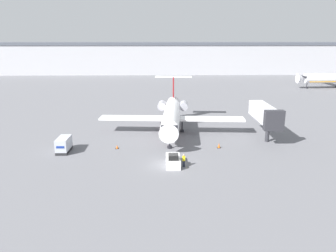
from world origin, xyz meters
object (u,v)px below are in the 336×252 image
object	(u,v)px
worker_near_tug	(184,160)
traffic_cone_right	(219,146)
luggage_cart	(64,145)
pushback_tug	(173,160)
traffic_cone_left	(117,147)
jet_bridge	(265,114)
airplane_main	(172,115)

from	to	relation	value
worker_near_tug	traffic_cone_right	world-z (taller)	worker_near_tug
luggage_cart	pushback_tug	bearing A→B (deg)	-19.61
traffic_cone_left	jet_bridge	world-z (taller)	jet_bridge
worker_near_tug	jet_bridge	size ratio (longest dim) A/B	0.16
pushback_tug	traffic_cone_right	distance (m)	10.85
airplane_main	worker_near_tug	xyz separation A→B (m)	(1.14, -17.01, -2.50)
worker_near_tug	jet_bridge	world-z (taller)	jet_bridge
traffic_cone_right	jet_bridge	distance (m)	11.22
airplane_main	traffic_cone_right	distance (m)	12.16
luggage_cart	traffic_cone_right	world-z (taller)	luggage_cart
pushback_tug	airplane_main	bearing A→B (deg)	88.84
airplane_main	luggage_cart	bearing A→B (deg)	-149.41
pushback_tug	traffic_cone_left	world-z (taller)	pushback_tug
worker_near_tug	traffic_cone_left	world-z (taller)	worker_near_tug
jet_bridge	traffic_cone_left	bearing A→B (deg)	-168.31
luggage_cart	traffic_cone_right	xyz separation A→B (m)	(25.06, 1.34, -0.79)
airplane_main	traffic_cone_right	bearing A→B (deg)	-50.13
pushback_tug	worker_near_tug	size ratio (longest dim) A/B	2.17
pushback_tug	jet_bridge	distance (m)	21.50
traffic_cone_right	jet_bridge	bearing A→B (deg)	30.71
worker_near_tug	jet_bridge	bearing A→B (deg)	40.90
airplane_main	luggage_cart	world-z (taller)	airplane_main
jet_bridge	airplane_main	bearing A→B (deg)	167.46
jet_bridge	luggage_cart	bearing A→B (deg)	-168.90
pushback_tug	traffic_cone_right	bearing A→B (deg)	43.47
airplane_main	worker_near_tug	distance (m)	17.23
worker_near_tug	jet_bridge	xyz separation A→B (m)	(15.39, 13.34, 3.45)
airplane_main	traffic_cone_left	world-z (taller)	airplane_main
airplane_main	luggage_cart	size ratio (longest dim) A/B	7.25
airplane_main	jet_bridge	xyz separation A→B (m)	(16.53, -3.68, 0.95)
pushback_tug	luggage_cart	bearing A→B (deg)	160.39
worker_near_tug	luggage_cart	bearing A→B (deg)	160.38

